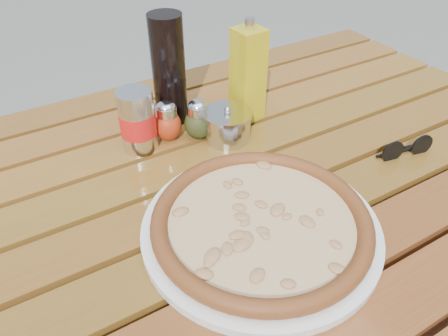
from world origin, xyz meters
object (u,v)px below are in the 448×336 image
plate (261,228)px  soda_can (138,121)px  olive_oil_cruet (248,75)px  parmesan_tin (227,125)px  oregano_shaker (198,120)px  sunglasses (406,149)px  table (230,220)px  dark_bottle (169,70)px  pepper_shaker (167,122)px  pizza (261,221)px

plate → soda_can: soda_can is taller
olive_oil_cruet → parmesan_tin: olive_oil_cruet is taller
oregano_shaker → soda_can: (-0.11, 0.02, 0.02)m
sunglasses → parmesan_tin: bearing=151.2°
table → oregano_shaker: bearing=80.4°
dark_bottle → soda_can: bearing=-146.4°
pepper_shaker → olive_oil_cruet: bearing=-3.1°
pepper_shaker → soda_can: (-0.06, -0.00, 0.02)m
pizza → oregano_shaker: size_ratio=4.78×
plate → soda_can: size_ratio=3.00×
dark_bottle → olive_oil_cruet: 0.16m
plate → oregano_shaker: bearing=81.5°
parmesan_tin → sunglasses: parmesan_tin is taller
dark_bottle → sunglasses: size_ratio=1.98×
plate → dark_bottle: bearing=85.8°
pepper_shaker → olive_oil_cruet: 0.19m
oregano_shaker → olive_oil_cruet: 0.14m
sunglasses → pizza: bearing=-164.2°
pizza → soda_can: size_ratio=3.26×
pepper_shaker → sunglasses: 0.45m
soda_can → plate: bearing=-76.7°
plate → dark_bottle: 0.38m
pepper_shaker → pizza: bearing=-87.6°
table → oregano_shaker: oregano_shaker is taller
pepper_shaker → sunglasses: size_ratio=0.74×
pepper_shaker → dark_bottle: 0.10m
table → pizza: (-0.01, -0.11, 0.10)m
pepper_shaker → parmesan_tin: pepper_shaker is taller
oregano_shaker → sunglasses: size_ratio=0.74×
pepper_shaker → soda_can: size_ratio=0.68×
plate → soda_can: bearing=103.3°
table → soda_can: soda_can is taller
plate → parmesan_tin: size_ratio=2.99×
pizza → table: bearing=83.3°
oregano_shaker → parmesan_tin: (0.05, -0.03, -0.01)m
parmesan_tin → sunglasses: size_ratio=1.08×
parmesan_tin → soda_can: bearing=160.1°
pepper_shaker → parmesan_tin: size_ratio=0.68×
dark_bottle → olive_oil_cruet: (0.14, -0.07, -0.01)m
pepper_shaker → parmesan_tin: (0.10, -0.06, -0.01)m
parmesan_tin → pizza: bearing=-109.8°
table → pepper_shaker: 0.22m
pizza → parmesan_tin: (0.09, 0.24, 0.01)m
pepper_shaker → parmesan_tin: bearing=-30.4°
table → sunglasses: size_ratio=12.58×
pizza → dark_bottle: bearing=85.8°
oregano_shaker → parmesan_tin: bearing=-35.6°
pizza → soda_can: (-0.07, 0.30, 0.04)m
parmesan_tin → plate: bearing=-109.8°
table → plate: bearing=-96.7°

